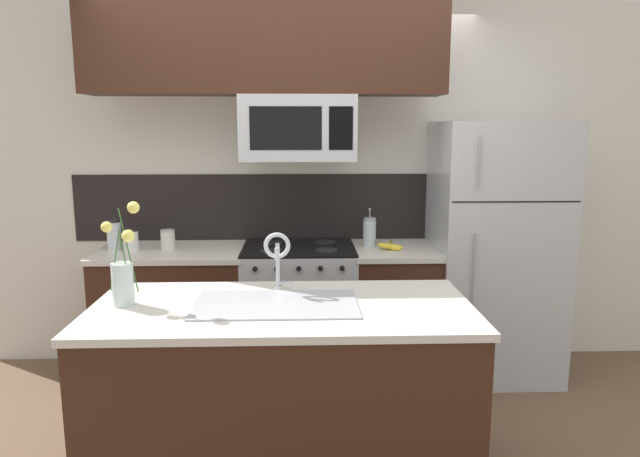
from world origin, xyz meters
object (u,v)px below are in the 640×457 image
at_px(french_press, 370,232).
at_px(refrigerator, 494,250).
at_px(storage_jar_short, 168,240).
at_px(microwave, 298,128).
at_px(storage_jar_tall, 114,234).
at_px(banana_bunch, 391,246).
at_px(sink_faucet, 277,253).
at_px(flower_vase, 123,277).
at_px(stove_range, 299,311).
at_px(storage_jar_medium, 131,240).

bearing_deg(french_press, refrigerator, -2.66).
height_order(storage_jar_short, french_press, french_press).
height_order(microwave, storage_jar_tall, microwave).
relative_size(banana_bunch, sink_faucet, 0.62).
bearing_deg(storage_jar_short, flower_vase, -86.44).
height_order(microwave, storage_jar_short, microwave).
distance_m(microwave, storage_jar_short, 1.15).
bearing_deg(flower_vase, storage_jar_short, 93.56).
xyz_separation_m(french_press, flower_vase, (-1.30, -1.28, 0.04)).
relative_size(banana_bunch, flower_vase, 0.39).
height_order(stove_range, microwave, microwave).
bearing_deg(storage_jar_tall, french_press, 1.83).
distance_m(french_press, sink_faucet, 1.25).
distance_m(microwave, flower_vase, 1.60).
relative_size(storage_jar_tall, banana_bunch, 1.10).
distance_m(storage_jar_short, sink_faucet, 1.30).
height_order(refrigerator, storage_jar_short, refrigerator).
bearing_deg(storage_jar_short, refrigerator, 0.52).
height_order(storage_jar_tall, french_press, french_press).
height_order(storage_jar_medium, sink_faucet, sink_faucet).
relative_size(banana_bunch, french_press, 0.71).
distance_m(refrigerator, storage_jar_medium, 2.48).
bearing_deg(storage_jar_short, microwave, -1.35).
height_order(stove_range, storage_jar_medium, storage_jar_medium).
bearing_deg(storage_jar_tall, storage_jar_short, -0.77).
height_order(stove_range, flower_vase, flower_vase).
bearing_deg(storage_jar_short, banana_bunch, -2.34).
height_order(storage_jar_tall, banana_bunch, storage_jar_tall).
bearing_deg(storage_jar_medium, french_press, 3.44).
xyz_separation_m(storage_jar_tall, storage_jar_short, (0.36, -0.00, -0.04)).
distance_m(microwave, sink_faucet, 1.19).
bearing_deg(french_press, storage_jar_short, -177.49).
relative_size(stove_range, storage_jar_medium, 6.24).
xyz_separation_m(refrigerator, banana_bunch, (-0.73, -0.08, 0.05)).
relative_size(microwave, sink_faucet, 2.43).
bearing_deg(french_press, stove_range, -173.02).
height_order(refrigerator, french_press, refrigerator).
height_order(storage_jar_short, flower_vase, flower_vase).
xyz_separation_m(banana_bunch, flower_vase, (-1.43, -1.16, 0.11)).
bearing_deg(storage_jar_tall, banana_bunch, -2.04).
bearing_deg(refrigerator, flower_vase, -150.07).
bearing_deg(stove_range, french_press, 6.98).
relative_size(stove_range, storage_jar_tall, 4.45).
relative_size(french_press, flower_vase, 0.55).
height_order(stove_range, sink_faucet, sink_faucet).
bearing_deg(banana_bunch, storage_jar_tall, 177.96).
height_order(stove_range, storage_jar_tall, storage_jar_tall).
height_order(banana_bunch, flower_vase, flower_vase).
relative_size(refrigerator, french_press, 6.60).
bearing_deg(flower_vase, french_press, 44.71).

